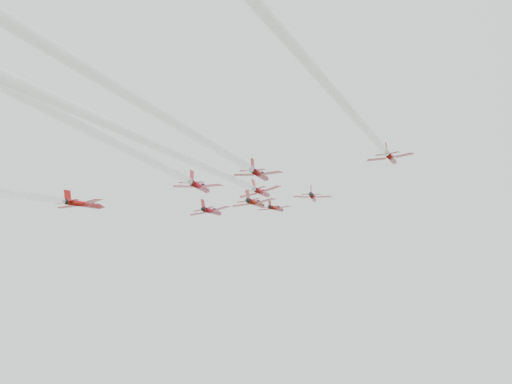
# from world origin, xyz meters

# --- Properties ---
(jet_lead) EXTENTS (8.78, 11.46, 6.53)m
(jet_lead) POSITION_xyz_m (-0.92, 23.55, 144.92)
(jet_lead) COLOR maroon
(jet_row2_left) EXTENTS (10.19, 13.30, 7.59)m
(jet_row2_left) POSITION_xyz_m (-14.01, 12.41, 139.23)
(jet_row2_left) COLOR maroon
(jet_row2_center) EXTENTS (10.65, 13.90, 7.93)m
(jet_row2_center) POSITION_xyz_m (-2.73, 11.13, 138.57)
(jet_row2_center) COLOR maroon
(jet_row2_right) EXTENTS (9.25, 12.07, 6.89)m
(jet_row2_right) POSITION_xyz_m (10.04, 15.89, 141.00)
(jet_row2_right) COLOR maroon
(jet_center) EXTENTS (9.33, 90.53, 47.18)m
(jet_center) POSITION_xyz_m (1.94, -40.72, 111.93)
(jet_center) COLOR #B1101D
(jet_rear_left) EXTENTS (9.75, 94.64, 49.32)m
(jet_rear_left) POSITION_xyz_m (-5.85, -58.11, 103.03)
(jet_rear_left) COLOR #B21022
(jet_rear_right) EXTENTS (9.20, 89.24, 46.50)m
(jet_rear_right) POSITION_xyz_m (6.25, -57.06, 103.57)
(jet_rear_right) COLOR maroon
(jet_rear_farright) EXTENTS (8.62, 83.65, 43.59)m
(jet_rear_farright) POSITION_xyz_m (29.69, -49.49, 107.44)
(jet_rear_farright) COLOR maroon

